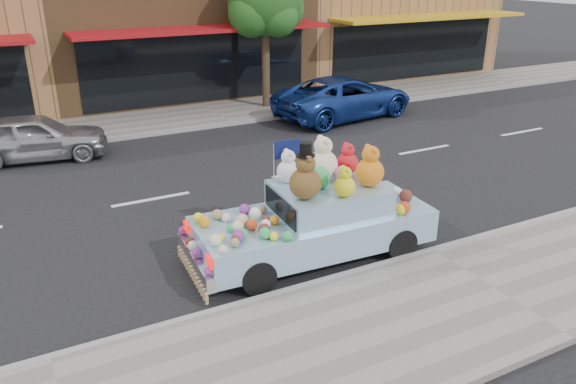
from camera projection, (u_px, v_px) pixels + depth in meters
ground at (304, 172)px, 14.59m from camera, size 120.00×120.00×0.00m
near_sidewalk at (494, 291)px, 9.23m from camera, size 60.00×3.00×0.12m
far_sidewalk at (216, 114)px, 19.90m from camera, size 60.00×3.00×0.12m
near_kerb at (433, 251)px, 10.46m from camera, size 60.00×0.12×0.13m
far_kerb at (231, 124)px, 18.67m from camera, size 60.00×0.12×0.13m
street_tree at (265, 4)px, 19.42m from camera, size 3.00×2.70×5.22m
car_silver at (34, 137)px, 15.26m from camera, size 3.97×2.13×1.29m
car_blue at (344, 97)px, 19.44m from camera, size 5.40×3.09×1.42m
art_car at (316, 216)px, 10.17m from camera, size 4.56×1.97×2.34m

